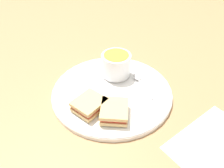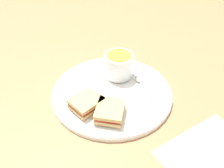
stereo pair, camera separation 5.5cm
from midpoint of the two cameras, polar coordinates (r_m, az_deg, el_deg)
name	(u,v)px [view 2 (the right image)]	position (r m, az deg, el deg)	size (l,w,h in m)	color
ground_plane	(112,93)	(0.67, 2.34, -2.54)	(2.40, 2.40, 0.00)	#9E754C
plate	(112,91)	(0.66, 2.36, -1.99)	(0.36, 0.36, 0.02)	white
soup_bowl	(119,65)	(0.70, 4.04, 4.98)	(0.09, 0.09, 0.07)	white
spoon	(140,81)	(0.69, 9.64, 0.80)	(0.09, 0.11, 0.01)	silver
sandwich_half_near	(86,103)	(0.60, -4.11, -4.97)	(0.09, 0.08, 0.03)	tan
sandwich_half_far	(110,111)	(0.57, 2.22, -7.19)	(0.10, 0.10, 0.03)	tan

